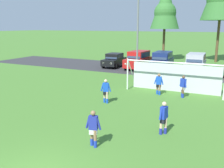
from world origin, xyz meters
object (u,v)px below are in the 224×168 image
at_px(player_defender_far, 106,91).
at_px(player_trailing_back, 183,87).
at_px(player_midfield_center, 93,129).
at_px(player_winger_right, 159,84).
at_px(player_striker_near, 164,118).
at_px(soccer_ball, 92,126).
at_px(parked_car_slot_center_left, 162,61).
at_px(soccer_goal, 175,76).
at_px(parked_car_slot_left, 138,60).
at_px(street_lamp, 139,36).
at_px(parked_car_slot_center, 196,63).
at_px(parked_car_slot_far_left, 114,60).

xyz_separation_m(player_defender_far, player_trailing_back, (4.41, 3.69, 0.00)).
relative_size(player_defender_far, player_trailing_back, 1.00).
bearing_deg(player_trailing_back, player_defender_far, -140.13).
distance_m(player_midfield_center, player_winger_right, 9.56).
bearing_deg(player_striker_near, soccer_ball, -164.78).
xyz_separation_m(soccer_ball, parked_car_slot_center_left, (-1.53, 18.63, 1.00)).
height_order(soccer_goal, parked_car_slot_center_left, soccer_goal).
bearing_deg(parked_car_slot_left, street_lamp, -69.18).
xyz_separation_m(soccer_goal, parked_car_slot_center, (0.21, 9.17, -0.18)).
distance_m(soccer_ball, player_defender_far, 4.50).
bearing_deg(parked_car_slot_left, parked_car_slot_far_left, 179.57).
height_order(soccer_goal, player_striker_near, soccer_goal).
distance_m(player_midfield_center, player_trailing_back, 9.76).
bearing_deg(soccer_goal, player_winger_right, -123.01).
relative_size(parked_car_slot_left, parked_car_slot_center, 1.01).
bearing_deg(player_striker_near, street_lamp, 115.50).
distance_m(player_winger_right, street_lamp, 7.88).
height_order(player_defender_far, parked_car_slot_center, parked_car_slot_center).
distance_m(player_defender_far, player_trailing_back, 5.75).
relative_size(parked_car_slot_left, street_lamp, 0.59).
distance_m(player_midfield_center, parked_car_slot_left, 20.72).
height_order(soccer_goal, player_midfield_center, soccer_goal).
height_order(soccer_ball, player_defender_far, player_defender_far).
bearing_deg(soccer_goal, player_striker_near, -80.39).
height_order(player_trailing_back, parked_car_slot_far_left, parked_car_slot_far_left).
bearing_deg(parked_car_slot_center_left, parked_car_slot_center, -3.65).
bearing_deg(player_striker_near, soccer_goal, 99.61).
height_order(soccer_ball, parked_car_slot_center, parked_car_slot_center).
relative_size(soccer_ball, soccer_goal, 0.03).
bearing_deg(soccer_ball, parked_car_slot_left, 103.48).
relative_size(player_winger_right, parked_car_slot_far_left, 0.38).
relative_size(player_midfield_center, street_lamp, 0.21).
xyz_separation_m(soccer_ball, player_midfield_center, (1.10, -1.67, 0.71)).
distance_m(parked_car_slot_far_left, parked_car_slot_left, 3.27).
relative_size(player_striker_near, parked_car_slot_far_left, 0.38).
distance_m(player_midfield_center, street_lamp, 16.35).
distance_m(player_defender_far, parked_car_slot_center_left, 14.42).
xyz_separation_m(soccer_ball, player_winger_right, (1.20, 7.88, 0.71)).
height_order(player_trailing_back, parked_car_slot_center, parked_car_slot_center).
bearing_deg(player_defender_far, player_striker_near, -33.88).
bearing_deg(parked_car_slot_center, parked_car_slot_left, -179.31).
bearing_deg(soccer_ball, player_midfield_center, -56.76).
bearing_deg(street_lamp, parked_car_slot_center_left, 76.13).
distance_m(soccer_ball, player_trailing_back, 8.48).
bearing_deg(player_trailing_back, player_midfield_center, -101.29).
relative_size(soccer_goal, street_lamp, 0.94).
distance_m(parked_car_slot_center_left, street_lamp, 5.73).
xyz_separation_m(player_trailing_back, parked_car_slot_far_left, (-10.66, 10.43, 0.05)).
bearing_deg(parked_car_slot_center, player_midfield_center, -93.37).
height_order(player_defender_far, street_lamp, street_lamp).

